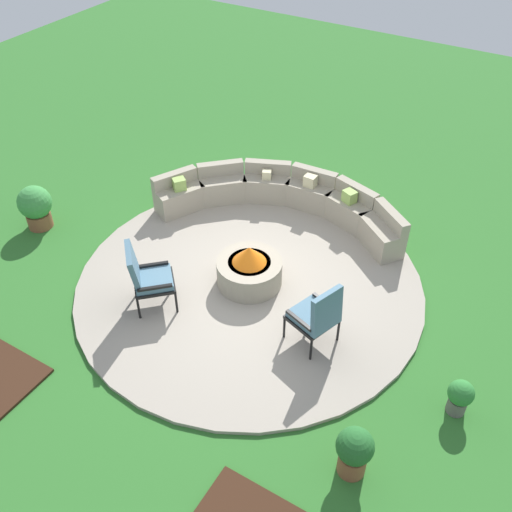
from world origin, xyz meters
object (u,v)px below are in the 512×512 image
(curved_stone_bench, at_px, (283,199))
(potted_plant_0, at_px, (460,396))
(fire_pit, at_px, (249,269))
(potted_plant_2, at_px, (354,451))
(potted_plant_1, at_px, (36,206))
(lounge_chair_front_right, at_px, (317,315))
(lounge_chair_front_left, at_px, (147,276))

(curved_stone_bench, distance_m, potted_plant_0, 4.70)
(fire_pit, height_order, potted_plant_2, fire_pit)
(fire_pit, bearing_deg, potted_plant_1, -171.61)
(potted_plant_1, xyz_separation_m, potted_plant_2, (6.68, -1.51, -0.04))
(curved_stone_bench, distance_m, lounge_chair_front_right, 3.15)
(curved_stone_bench, height_order, lounge_chair_front_left, lounge_chair_front_left)
(lounge_chair_front_left, bearing_deg, fire_pit, 94.96)
(curved_stone_bench, xyz_separation_m, potted_plant_1, (-3.56, -2.50, 0.09))
(lounge_chair_front_left, relative_size, potted_plant_2, 1.57)
(fire_pit, xyz_separation_m, potted_plant_2, (2.66, -2.10, 0.07))
(lounge_chair_front_left, xyz_separation_m, potted_plant_2, (3.70, -0.93, -0.22))
(lounge_chair_front_left, bearing_deg, potted_plant_1, -144.88)
(fire_pit, relative_size, potted_plant_2, 1.44)
(fire_pit, height_order, lounge_chair_front_right, lounge_chair_front_right)
(fire_pit, bearing_deg, potted_plant_2, -38.31)
(potted_plant_2, bearing_deg, lounge_chair_front_right, 128.91)
(fire_pit, relative_size, curved_stone_bench, 0.23)
(potted_plant_0, bearing_deg, lounge_chair_front_right, 177.93)
(potted_plant_0, bearing_deg, fire_pit, 169.10)
(curved_stone_bench, relative_size, potted_plant_2, 6.20)
(lounge_chair_front_right, bearing_deg, lounge_chair_front_left, 121.85)
(potted_plant_1, bearing_deg, potted_plant_2, -12.76)
(lounge_chair_front_right, relative_size, potted_plant_2, 1.47)
(potted_plant_2, bearing_deg, fire_pit, 141.69)
(fire_pit, height_order, potted_plant_1, potted_plant_1)
(potted_plant_1, height_order, potted_plant_2, potted_plant_1)
(lounge_chair_front_right, xyz_separation_m, potted_plant_0, (2.03, -0.07, -0.31))
(lounge_chair_front_right, relative_size, potted_plant_0, 1.99)
(curved_stone_bench, bearing_deg, potted_plant_1, -144.93)
(curved_stone_bench, relative_size, lounge_chair_front_right, 4.21)
(potted_plant_1, bearing_deg, curved_stone_bench, 35.07)
(fire_pit, distance_m, potted_plant_1, 4.06)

